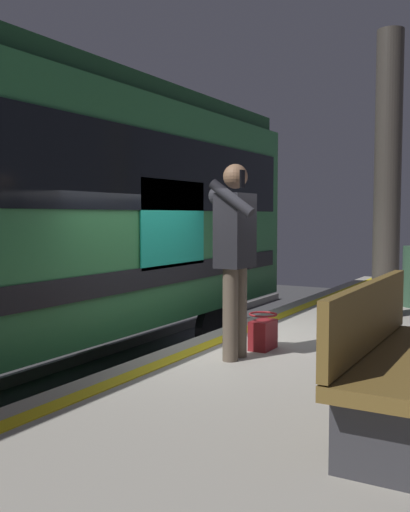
{
  "coord_description": "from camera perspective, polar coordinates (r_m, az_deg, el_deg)",
  "views": [
    {
      "loc": [
        5.23,
        3.11,
        2.27
      ],
      "look_at": [
        0.29,
        0.3,
        1.87
      ],
      "focal_mm": 40.71,
      "sensor_mm": 36.0,
      "label": 1
    }
  ],
  "objects": [
    {
      "name": "station_column",
      "position": [
        7.79,
        17.5,
        7.58
      ],
      "size": [
        0.33,
        0.33,
        3.61
      ],
      "primitive_type": "cylinder",
      "color": "#38332D",
      "rests_on": "platform"
    },
    {
      "name": "platform",
      "position": [
        5.6,
        19.41,
        -14.79
      ],
      "size": [
        14.2,
        4.41,
        0.97
      ],
      "primitive_type": "cube",
      "color": "#9E998E",
      "rests_on": "ground"
    },
    {
      "name": "safety_line",
      "position": [
        6.08,
        1.38,
        -8.28
      ],
      "size": [
        13.91,
        0.16,
        0.01
      ],
      "primitive_type": "cube",
      "color": "yellow",
      "rests_on": "platform"
    },
    {
      "name": "track_rail_far",
      "position": [
        8.24,
        -18.86,
        -11.59
      ],
      "size": [
        18.46,
        0.08,
        0.16
      ],
      "primitive_type": "cube",
      "color": "slate",
      "rests_on": "ground"
    },
    {
      "name": "passenger",
      "position": [
        5.21,
        2.92,
        1.09
      ],
      "size": [
        0.57,
        0.55,
        1.76
      ],
      "color": "brown",
      "rests_on": "platform"
    },
    {
      "name": "ground_plane",
      "position": [
        6.49,
        -1.07,
        -16.42
      ],
      "size": [
        24.45,
        24.45,
        0.0
      ],
      "primitive_type": "plane",
      "color": "#3D3D3F"
    },
    {
      "name": "bench",
      "position": [
        3.66,
        17.7,
        -8.87
      ],
      "size": [
        1.77,
        0.44,
        0.9
      ],
      "color": "brown",
      "rests_on": "platform"
    },
    {
      "name": "track_rail_near",
      "position": [
        7.26,
        -11.11,
        -13.58
      ],
      "size": [
        18.46,
        0.08,
        0.16
      ],
      "primitive_type": "cube",
      "color": "slate",
      "rests_on": "ground"
    },
    {
      "name": "handbag",
      "position": [
        5.7,
        5.71,
        -7.53
      ],
      "size": [
        0.3,
        0.28,
        0.35
      ],
      "color": "maroon",
      "rests_on": "platform"
    }
  ]
}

